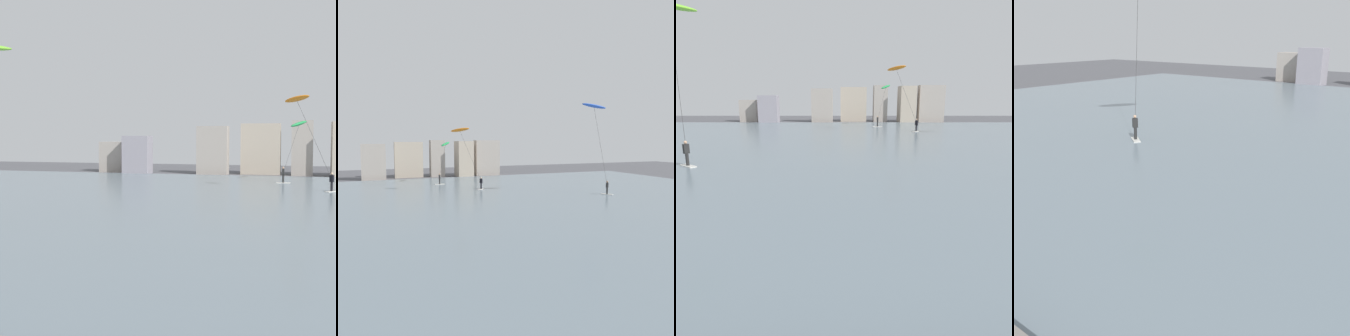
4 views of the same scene
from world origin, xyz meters
TOP-DOWN VIEW (x-y plane):
  - water_bay at (0.00, 30.72)m, footprint 84.00×52.00m
  - far_shore_buildings at (0.76, 59.09)m, footprint 38.07×4.99m
  - kitesurfer_orange at (5.03, 40.12)m, footprint 4.83×2.56m
  - kitesurfer_green at (4.51, 49.75)m, footprint 3.23×3.93m

SIDE VIEW (x-z plane):
  - water_bay at x=0.00m, z-range 0.00..0.10m
  - far_shore_buildings at x=0.76m, z-range -0.32..6.44m
  - kitesurfer_green at x=4.51m, z-range 2.10..8.66m
  - kitesurfer_orange at x=5.03m, z-range 2.88..11.18m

